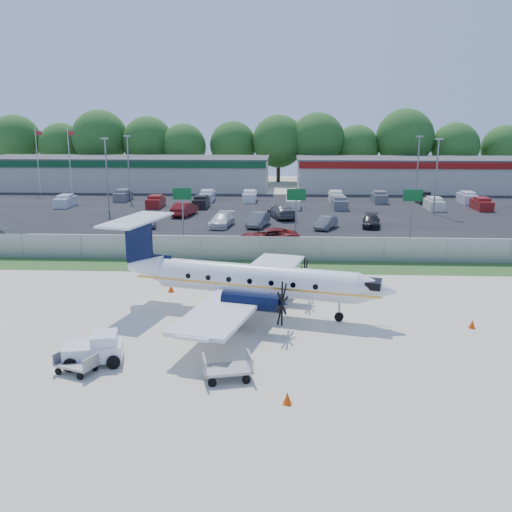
{
  "coord_description": "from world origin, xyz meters",
  "views": [
    {
      "loc": [
        1.89,
        -31.44,
        11.36
      ],
      "look_at": [
        0.0,
        6.0,
        2.3
      ],
      "focal_mm": 40.0,
      "sensor_mm": 36.0,
      "label": 1
    }
  ],
  "objects_px": {
    "aircraft": "(250,279)",
    "baggage_cart_far": "(227,368)",
    "pushback_tug": "(96,349)",
    "baggage_cart_near": "(76,364)"
  },
  "relations": [
    {
      "from": "baggage_cart_near",
      "to": "aircraft",
      "type": "bearing_deg",
      "value": 49.77
    },
    {
      "from": "aircraft",
      "to": "baggage_cart_far",
      "type": "xyz_separation_m",
      "value": [
        -0.49,
        -9.13,
        -1.53
      ]
    },
    {
      "from": "baggage_cart_near",
      "to": "baggage_cart_far",
      "type": "height_order",
      "value": "baggage_cart_far"
    },
    {
      "from": "baggage_cart_far",
      "to": "aircraft",
      "type": "bearing_deg",
      "value": 86.94
    },
    {
      "from": "pushback_tug",
      "to": "baggage_cart_far",
      "type": "distance_m",
      "value": 6.6
    },
    {
      "from": "pushback_tug",
      "to": "baggage_cart_far",
      "type": "relative_size",
      "value": 1.24
    },
    {
      "from": "aircraft",
      "to": "baggage_cart_far",
      "type": "height_order",
      "value": "aircraft"
    },
    {
      "from": "pushback_tug",
      "to": "baggage_cart_near",
      "type": "bearing_deg",
      "value": -114.84
    },
    {
      "from": "baggage_cart_near",
      "to": "baggage_cart_far",
      "type": "distance_m",
      "value": 6.99
    },
    {
      "from": "aircraft",
      "to": "pushback_tug",
      "type": "xyz_separation_m",
      "value": [
        -6.92,
        -7.65,
        -1.36
      ]
    }
  ]
}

